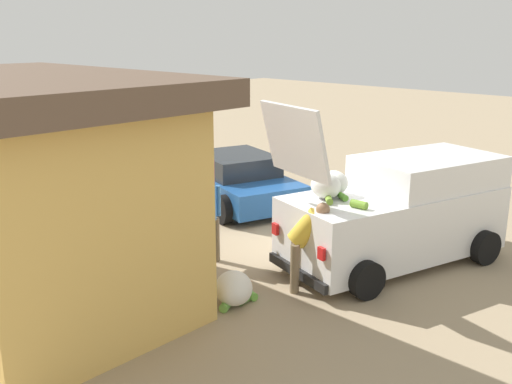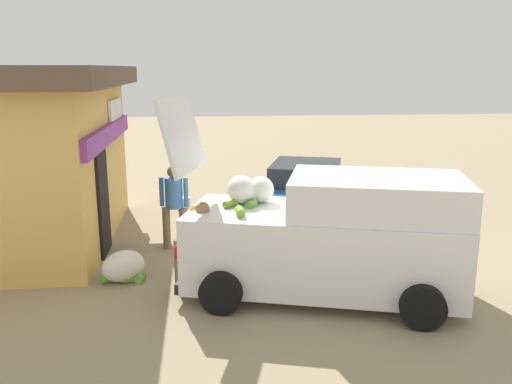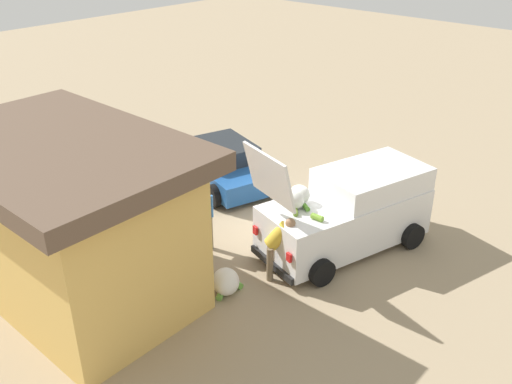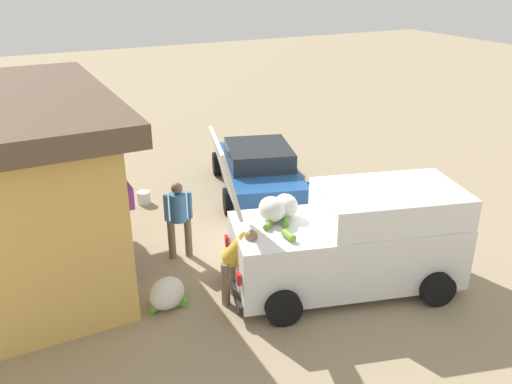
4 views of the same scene
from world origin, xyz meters
TOP-DOWN VIEW (x-y plane):
  - ground_plane at (0.00, 0.00)m, footprint 60.00×60.00m
  - storefront_bar at (1.34, 5.30)m, footprint 5.86×3.88m
  - delivery_van at (-1.88, -0.13)m, footprint 2.90×4.72m
  - parked_sedan at (2.98, -0.67)m, footprint 4.27×3.05m
  - vendor_standing at (0.53, 2.39)m, footprint 0.40×0.56m
  - customer_bending at (-1.44, 2.00)m, footprint 0.70×0.67m
  - unloaded_banana_pile at (-0.99, 3.17)m, footprint 0.97×0.95m
  - paint_bucket at (3.49, 2.34)m, footprint 0.34×0.34m

SIDE VIEW (x-z plane):
  - ground_plane at x=0.00m, z-range 0.00..0.00m
  - paint_bucket at x=3.49m, z-range 0.00..0.32m
  - unloaded_banana_pile at x=-0.99m, z-range -0.02..0.49m
  - parked_sedan at x=2.98m, z-range -0.03..1.20m
  - customer_bending at x=-1.44m, z-range 0.15..1.64m
  - vendor_standing at x=0.53m, z-range 0.13..1.80m
  - delivery_van at x=-1.88m, z-range -0.56..2.49m
  - storefront_bar at x=1.34m, z-range 0.06..3.59m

